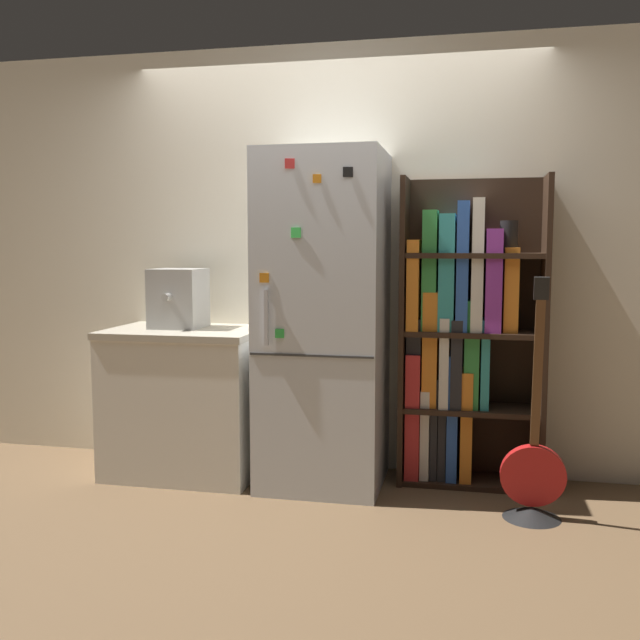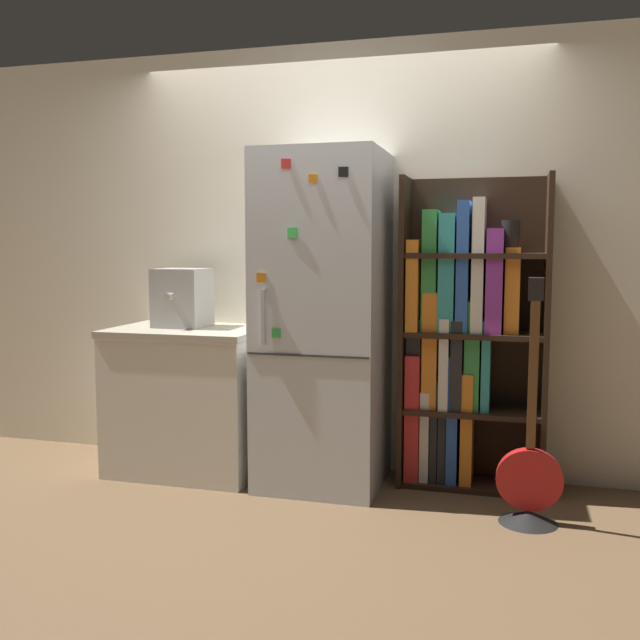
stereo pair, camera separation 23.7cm
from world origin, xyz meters
TOP-DOWN VIEW (x-y plane):
  - ground_plane at (0.00, 0.00)m, footprint 16.00×16.00m
  - wall_back at (0.00, 0.47)m, footprint 8.00×0.05m
  - refrigerator at (-0.00, 0.12)m, footprint 0.69×0.69m
  - bookshelf at (0.76, 0.30)m, footprint 0.82×0.34m
  - kitchen_counter at (-0.86, 0.13)m, footprint 0.91×0.66m
  - espresso_machine at (-0.92, 0.18)m, footprint 0.30×0.35m
  - guitar at (1.16, -0.21)m, footprint 0.33×0.30m

SIDE VIEW (x-z plane):
  - ground_plane at x=0.00m, z-range 0.00..0.00m
  - guitar at x=1.16m, z-range -0.44..0.80m
  - kitchen_counter at x=-0.86m, z-range 0.00..0.89m
  - bookshelf at x=0.76m, z-range -0.05..1.73m
  - refrigerator at x=0.00m, z-range 0.00..1.91m
  - espresso_machine at x=-0.92m, z-range 0.89..1.25m
  - wall_back at x=0.00m, z-range 0.00..2.60m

